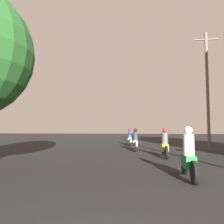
# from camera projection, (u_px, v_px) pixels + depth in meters

# --- Properties ---
(motorcycle_green) EXTENTS (0.60, 2.01, 1.58)m
(motorcycle_green) POSITION_uv_depth(u_px,v_px,m) (189.00, 158.00, 6.61)
(motorcycle_green) COLOR black
(motorcycle_green) RESTS_ON ground_plane
(motorcycle_yellow) EXTENTS (0.60, 2.09, 1.53)m
(motorcycle_yellow) POSITION_uv_depth(u_px,v_px,m) (165.00, 145.00, 11.49)
(motorcycle_yellow) COLOR black
(motorcycle_yellow) RESTS_ON ground_plane
(motorcycle_silver) EXTENTS (0.60, 2.15, 1.51)m
(motorcycle_silver) POSITION_uv_depth(u_px,v_px,m) (135.00, 142.00, 14.95)
(motorcycle_silver) COLOR black
(motorcycle_silver) RESTS_ON ground_plane
(motorcycle_white) EXTENTS (0.60, 2.05, 1.54)m
(motorcycle_white) POSITION_uv_depth(u_px,v_px,m) (130.00, 139.00, 19.29)
(motorcycle_white) COLOR black
(motorcycle_white) RESTS_ON ground_plane
(utility_pole_far) EXTENTS (1.60, 0.20, 8.25)m
(utility_pole_far) POSITION_uv_depth(u_px,v_px,m) (208.00, 88.00, 15.08)
(utility_pole_far) COLOR #6B5B4C
(utility_pole_far) RESTS_ON ground_plane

